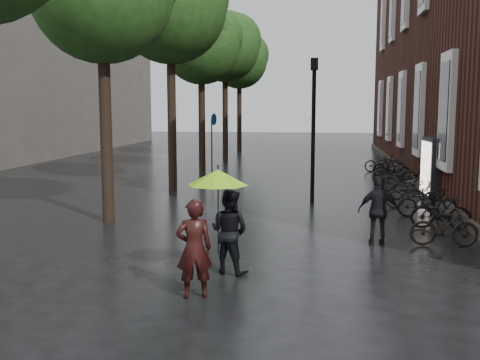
% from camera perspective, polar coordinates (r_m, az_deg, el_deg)
% --- Properties ---
extents(ground, '(120.00, 120.00, 0.00)m').
position_cam_1_polar(ground, '(8.27, -4.04, -15.04)').
color(ground, black).
extents(street_trees, '(4.33, 34.03, 8.91)m').
position_cam_1_polar(street_trees, '(24.24, -5.43, 15.03)').
color(street_trees, black).
rests_on(street_trees, ground).
extents(person_burgundy, '(0.70, 0.57, 1.66)m').
position_cam_1_polar(person_burgundy, '(9.35, -4.68, -6.97)').
color(person_burgundy, black).
rests_on(person_burgundy, ground).
extents(person_black, '(0.94, 0.84, 1.61)m').
position_cam_1_polar(person_black, '(10.69, -1.10, -5.24)').
color(person_black, black).
rests_on(person_black, ground).
extents(lime_umbrella, '(1.09, 1.09, 1.60)m').
position_cam_1_polar(lime_umbrella, '(9.85, -2.25, 0.28)').
color(lime_umbrella, black).
rests_on(lime_umbrella, ground).
extents(pedestrian_walking, '(0.93, 0.39, 1.59)m').
position_cam_1_polar(pedestrian_walking, '(13.20, 13.92, -3.04)').
color(pedestrian_walking, black).
rests_on(pedestrian_walking, ground).
extents(parked_bicycles, '(2.06, 15.22, 1.04)m').
position_cam_1_polar(parked_bicycles, '(20.89, 16.42, -0.21)').
color(parked_bicycles, black).
rests_on(parked_bicycles, ground).
extents(ad_lightbox, '(0.32, 1.41, 2.12)m').
position_cam_1_polar(ad_lightbox, '(19.93, 18.75, 1.09)').
color(ad_lightbox, black).
rests_on(ad_lightbox, ground).
extents(lamp_post, '(0.24, 0.24, 4.69)m').
position_cam_1_polar(lamp_post, '(18.42, 7.48, 6.47)').
color(lamp_post, black).
rests_on(lamp_post, ground).
extents(cycle_sign, '(0.15, 0.51, 2.83)m').
position_cam_1_polar(cycle_sign, '(25.18, -2.79, 4.58)').
color(cycle_sign, '#262628').
rests_on(cycle_sign, ground).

